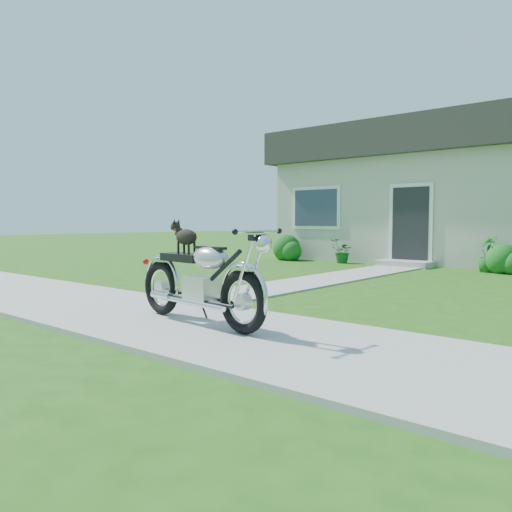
{
  "coord_description": "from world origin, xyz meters",
  "views": [
    {
      "loc": [
        3.89,
        -3.87,
        1.19
      ],
      "look_at": [
        -0.2,
        1.0,
        0.75
      ],
      "focal_mm": 35.0,
      "sensor_mm": 36.0,
      "label": 1
    }
  ],
  "objects_px": {
    "potted_plant_right": "(488,254)",
    "motorcycle_with_dog": "(200,279)",
    "house": "(503,188)",
    "potted_plant_left": "(342,251)"
  },
  "relations": [
    {
      "from": "house",
      "to": "potted_plant_right",
      "type": "height_order",
      "value": "house"
    },
    {
      "from": "house",
      "to": "potted_plant_left",
      "type": "bearing_deg",
      "value": -134.09
    },
    {
      "from": "house",
      "to": "motorcycle_with_dog",
      "type": "relative_size",
      "value": 5.67
    },
    {
      "from": "potted_plant_left",
      "to": "house",
      "type": "bearing_deg",
      "value": 45.91
    },
    {
      "from": "potted_plant_right",
      "to": "house",
      "type": "bearing_deg",
      "value": 99.44
    },
    {
      "from": "potted_plant_left",
      "to": "motorcycle_with_dog",
      "type": "bearing_deg",
      "value": -69.61
    },
    {
      "from": "potted_plant_left",
      "to": "potted_plant_right",
      "type": "distance_m",
      "value": 3.91
    },
    {
      "from": "house",
      "to": "potted_plant_left",
      "type": "relative_size",
      "value": 18.25
    },
    {
      "from": "potted_plant_right",
      "to": "motorcycle_with_dog",
      "type": "bearing_deg",
      "value": -94.82
    },
    {
      "from": "potted_plant_left",
      "to": "motorcycle_with_dog",
      "type": "height_order",
      "value": "motorcycle_with_dog"
    }
  ]
}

